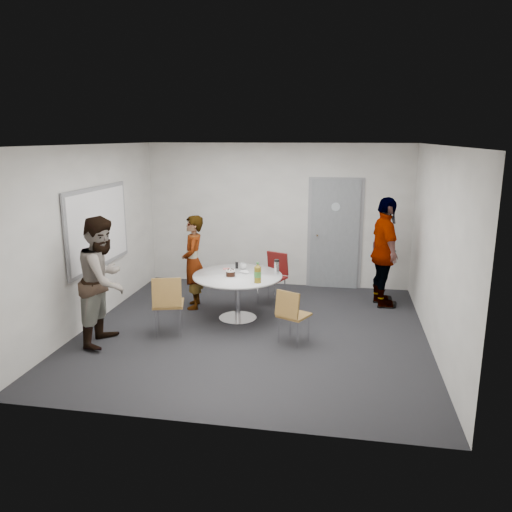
% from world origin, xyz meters
% --- Properties ---
extents(floor, '(5.00, 5.00, 0.00)m').
position_xyz_m(floor, '(0.00, 0.00, 0.00)').
color(floor, black).
rests_on(floor, ground).
extents(ceiling, '(5.00, 5.00, 0.00)m').
position_xyz_m(ceiling, '(0.00, 0.00, 2.70)').
color(ceiling, silver).
rests_on(ceiling, wall_back).
extents(wall_back, '(5.00, 0.00, 5.00)m').
position_xyz_m(wall_back, '(0.00, 2.50, 1.35)').
color(wall_back, beige).
rests_on(wall_back, floor).
extents(wall_left, '(0.00, 5.00, 5.00)m').
position_xyz_m(wall_left, '(-2.50, 0.00, 1.35)').
color(wall_left, beige).
rests_on(wall_left, floor).
extents(wall_right, '(0.00, 5.00, 5.00)m').
position_xyz_m(wall_right, '(2.50, 0.00, 1.35)').
color(wall_right, beige).
rests_on(wall_right, floor).
extents(wall_front, '(5.00, 0.00, 5.00)m').
position_xyz_m(wall_front, '(0.00, -2.50, 1.35)').
color(wall_front, beige).
rests_on(wall_front, floor).
extents(door, '(1.02, 0.17, 2.12)m').
position_xyz_m(door, '(1.10, 2.48, 1.03)').
color(door, slate).
rests_on(door, wall_back).
extents(whiteboard, '(0.04, 1.90, 1.25)m').
position_xyz_m(whiteboard, '(-2.46, 0.20, 1.45)').
color(whiteboard, gray).
rests_on(whiteboard, wall_left).
extents(table, '(1.39, 1.39, 1.03)m').
position_xyz_m(table, '(-0.31, 0.45, 0.63)').
color(table, white).
rests_on(table, floor).
extents(chair_near_left, '(0.53, 0.56, 0.90)m').
position_xyz_m(chair_near_left, '(-1.17, -0.39, 0.55)').
color(chair_near_left, brown).
rests_on(chair_near_left, floor).
extents(chair_near_right, '(0.50, 0.52, 0.78)m').
position_xyz_m(chair_near_right, '(0.60, -0.37, 0.47)').
color(chair_near_right, brown).
rests_on(chair_near_right, floor).
extents(chair_far, '(0.55, 0.58, 0.87)m').
position_xyz_m(chair_far, '(0.11, 1.40, 0.53)').
color(chair_far, '#5E1412').
rests_on(chair_far, floor).
extents(person_main, '(0.50, 0.64, 1.56)m').
position_xyz_m(person_main, '(-1.18, 0.89, 0.78)').
color(person_main, '#A5C6EA').
rests_on(person_main, floor).
extents(person_left, '(0.70, 0.88, 1.78)m').
position_xyz_m(person_left, '(-1.95, -0.73, 0.89)').
color(person_left, white).
rests_on(person_left, floor).
extents(person_right, '(0.68, 1.16, 1.86)m').
position_xyz_m(person_right, '(1.95, 1.53, 0.93)').
color(person_right, black).
rests_on(person_right, floor).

